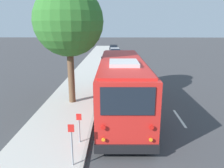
# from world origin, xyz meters

# --- Properties ---
(ground_plane) EXTENTS (160.00, 160.00, 0.00)m
(ground_plane) POSITION_xyz_m (0.00, 0.00, 0.00)
(ground_plane) COLOR #3D3D3F
(sidewalk_slab) EXTENTS (80.00, 3.31, 0.15)m
(sidewalk_slab) POSITION_xyz_m (0.00, 3.84, 0.07)
(sidewalk_slab) COLOR #B2AFA8
(sidewalk_slab) RESTS_ON ground
(curb_strip) EXTENTS (80.00, 0.14, 0.15)m
(curb_strip) POSITION_xyz_m (0.00, 2.12, 0.07)
(curb_strip) COLOR #9D9A94
(curb_strip) RESTS_ON ground
(shuttle_bus) EXTENTS (10.00, 2.80, 3.33)m
(shuttle_bus) POSITION_xyz_m (-1.34, 0.52, 1.78)
(shuttle_bus) COLOR red
(shuttle_bus) RESTS_ON ground
(parked_sedan_gray) EXTENTS (4.67, 1.76, 1.32)m
(parked_sedan_gray) POSITION_xyz_m (9.22, 0.87, 0.61)
(parked_sedan_gray) COLOR slate
(parked_sedan_gray) RESTS_ON ground
(parked_sedan_white) EXTENTS (4.51, 1.91, 1.28)m
(parked_sedan_white) POSITION_xyz_m (15.93, 1.04, 0.59)
(parked_sedan_white) COLOR silver
(parked_sedan_white) RESTS_ON ground
(parked_sedan_silver) EXTENTS (4.26, 1.94, 1.32)m
(parked_sedan_silver) POSITION_xyz_m (23.34, 0.97, 0.61)
(parked_sedan_silver) COLOR #A8AAAF
(parked_sedan_silver) RESTS_ON ground
(parked_sedan_black) EXTENTS (4.20, 1.74, 1.33)m
(parked_sedan_black) POSITION_xyz_m (29.14, 1.22, 0.62)
(parked_sedan_black) COLOR black
(parked_sedan_black) RESTS_ON ground
(street_tree) EXTENTS (4.21, 4.21, 7.84)m
(street_tree) POSITION_xyz_m (0.05, 3.73, 5.52)
(street_tree) COLOR brown
(street_tree) RESTS_ON sidewalk_slab
(sign_post_near) EXTENTS (0.06, 0.22, 1.59)m
(sign_post_near) POSITION_xyz_m (-6.80, 2.44, 0.97)
(sign_post_near) COLOR gray
(sign_post_near) RESTS_ON sidewalk_slab
(sign_post_far) EXTENTS (0.06, 0.22, 1.30)m
(sign_post_far) POSITION_xyz_m (-5.19, 2.44, 0.83)
(sign_post_far) COLOR gray
(sign_post_far) RESTS_ON sidewalk_slab
(fire_hydrant) EXTENTS (0.22, 0.22, 0.81)m
(fire_hydrant) POSITION_xyz_m (5.01, 2.46, 0.55)
(fire_hydrant) COLOR #99999E
(fire_hydrant) RESTS_ON sidewalk_slab
(lane_stripe_mid) EXTENTS (2.40, 0.14, 0.01)m
(lane_stripe_mid) POSITION_xyz_m (-2.31, -2.68, 0.00)
(lane_stripe_mid) COLOR silver
(lane_stripe_mid) RESTS_ON ground
(lane_stripe_ahead) EXTENTS (2.40, 0.14, 0.01)m
(lane_stripe_ahead) POSITION_xyz_m (3.69, -2.68, 0.00)
(lane_stripe_ahead) COLOR silver
(lane_stripe_ahead) RESTS_ON ground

